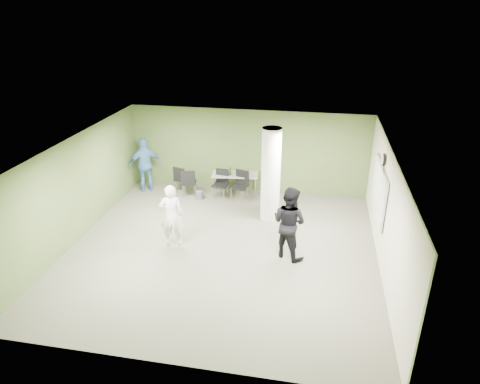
% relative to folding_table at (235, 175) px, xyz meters
% --- Properties ---
extents(floor, '(8.00, 8.00, 0.00)m').
position_rel_folding_table_xyz_m(floor, '(0.36, -3.54, -0.67)').
color(floor, '#514F3F').
rests_on(floor, ground).
extents(ceiling, '(8.00, 8.00, 0.00)m').
position_rel_folding_table_xyz_m(ceiling, '(0.36, -3.54, 2.13)').
color(ceiling, white).
rests_on(ceiling, wall_back).
extents(wall_back, '(8.00, 2.80, 0.02)m').
position_rel_folding_table_xyz_m(wall_back, '(0.36, 0.46, 0.73)').
color(wall_back, '#455C2B').
rests_on(wall_back, floor).
extents(wall_left, '(0.02, 8.00, 2.80)m').
position_rel_folding_table_xyz_m(wall_left, '(-3.64, -3.54, 0.73)').
color(wall_left, '#455C2B').
rests_on(wall_left, floor).
extents(wall_right_cream, '(0.02, 8.00, 2.80)m').
position_rel_folding_table_xyz_m(wall_right_cream, '(4.36, -3.54, 0.73)').
color(wall_right_cream, beige).
rests_on(wall_right_cream, floor).
extents(column, '(0.56, 0.56, 2.80)m').
position_rel_folding_table_xyz_m(column, '(1.36, -1.54, 0.73)').
color(column, silver).
rests_on(column, floor).
extents(whiteboard, '(0.05, 2.30, 1.30)m').
position_rel_folding_table_xyz_m(whiteboard, '(4.28, -2.34, 0.83)').
color(whiteboard, silver).
rests_on(whiteboard, wall_right_cream).
extents(wall_clock, '(0.06, 0.32, 0.32)m').
position_rel_folding_table_xyz_m(wall_clock, '(4.28, -2.34, 1.68)').
color(wall_clock, black).
rests_on(wall_clock, wall_right_cream).
extents(folding_table, '(1.59, 0.83, 0.97)m').
position_rel_folding_table_xyz_m(folding_table, '(0.00, 0.00, 0.00)').
color(folding_table, gray).
rests_on(folding_table, floor).
extents(wastebasket, '(0.24, 0.24, 0.28)m').
position_rel_folding_table_xyz_m(wastebasket, '(-1.09, -0.63, -0.54)').
color(wastebasket, '#4C4C4C').
rests_on(wastebasket, floor).
extents(chair_back_left, '(0.59, 0.59, 0.95)m').
position_rel_folding_table_xyz_m(chair_back_left, '(-1.81, -0.23, -0.12)').
color(chair_back_left, black).
rests_on(chair_back_left, floor).
extents(chair_back_right, '(0.58, 0.58, 0.96)m').
position_rel_folding_table_xyz_m(chair_back_right, '(-1.47, -0.49, -0.11)').
color(chair_back_right, black).
rests_on(chair_back_right, floor).
extents(chair_table_left, '(0.53, 0.53, 0.95)m').
position_rel_folding_table_xyz_m(chair_table_left, '(-0.41, -0.33, -0.12)').
color(chair_table_left, black).
rests_on(chair_table_left, floor).
extents(chair_table_right, '(0.60, 0.60, 0.98)m').
position_rel_folding_table_xyz_m(chair_table_right, '(0.25, -0.37, -0.10)').
color(chair_table_right, black).
rests_on(chair_table_right, floor).
extents(woman_white, '(0.72, 0.57, 1.72)m').
position_rel_folding_table_xyz_m(woman_white, '(-1.01, -3.52, 0.19)').
color(woman_white, silver).
rests_on(woman_white, floor).
extents(man_black, '(1.17, 1.09, 1.91)m').
position_rel_folding_table_xyz_m(man_black, '(2.07, -3.52, 0.28)').
color(man_black, black).
rests_on(man_black, floor).
extents(man_blue, '(1.18, 0.97, 1.88)m').
position_rel_folding_table_xyz_m(man_blue, '(-3.04, -0.27, 0.26)').
color(man_blue, teal).
rests_on(man_blue, floor).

